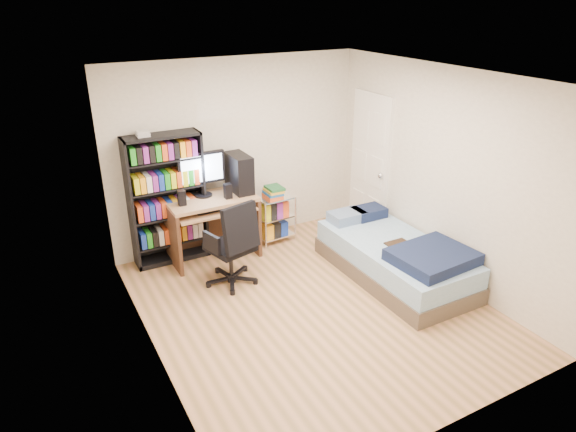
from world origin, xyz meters
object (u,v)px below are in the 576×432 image
media_shelf (167,198)px  bed (396,258)px  computer_desk (218,201)px  office_chair (233,258)px

media_shelf → bed: bearing=-37.8°
bed → computer_desk: bearing=135.8°
media_shelf → bed: 2.93m
media_shelf → bed: (2.27, -1.76, -0.60)m
media_shelf → office_chair: size_ratio=1.64×
computer_desk → office_chair: (-0.15, -0.80, -0.42)m
computer_desk → bed: size_ratio=0.69×
computer_desk → bed: (1.65, -1.61, -0.50)m
media_shelf → office_chair: media_shelf is taller
media_shelf → office_chair: bearing=-64.0°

